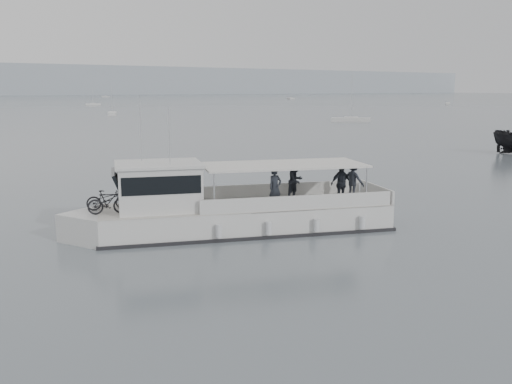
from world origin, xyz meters
TOP-DOWN VIEW (x-y plane):
  - ground at (0.00, 0.00)m, footprint 1400.00×1400.00m
  - tour_boat at (-6.56, -1.07)m, footprint 13.44×7.30m

SIDE VIEW (x-z plane):
  - ground at x=0.00m, z-range 0.00..0.00m
  - tour_boat at x=-6.56m, z-range -1.93..3.81m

